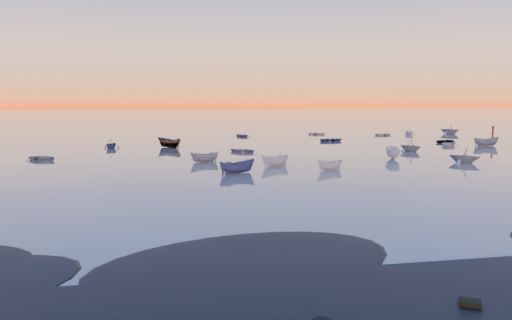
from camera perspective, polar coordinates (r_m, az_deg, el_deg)
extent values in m
plane|color=slate|center=(123.40, -5.11, 3.46)|extent=(600.00, 600.00, 0.00)
imported|color=gray|center=(65.42, -23.14, -0.01)|extent=(3.62, 4.04, 0.96)
imported|color=#39446D|center=(49.46, -2.16, -1.51)|extent=(2.68, 4.16, 1.34)
imported|color=gray|center=(73.83, 17.22, 0.95)|extent=(4.00, 2.94, 1.28)
cylinder|color=#470F10|center=(94.99, 25.39, 1.86)|extent=(0.86, 0.86, 0.29)
cylinder|color=#470F10|center=(94.91, 25.43, 2.58)|extent=(0.30, 0.30, 2.47)
cone|color=#470F10|center=(94.83, 25.47, 3.47)|extent=(0.57, 0.57, 0.48)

